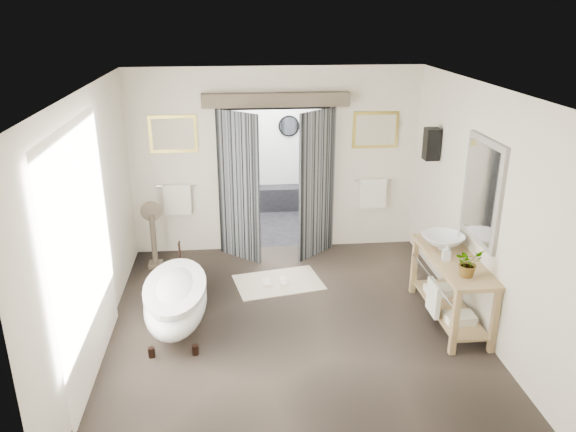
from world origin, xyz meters
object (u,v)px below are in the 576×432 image
(basin, at_px, (443,242))
(clawfoot_tub, at_px, (176,299))
(vanity, at_px, (450,284))
(rug, at_px, (278,282))

(basin, bearing_deg, clawfoot_tub, 178.42)
(vanity, xyz_separation_m, rug, (-2.03, 1.21, -0.50))
(clawfoot_tub, xyz_separation_m, rug, (1.33, 1.07, -0.39))
(basin, bearing_deg, vanity, -90.77)
(rug, distance_m, basin, 2.39)
(clawfoot_tub, xyz_separation_m, basin, (3.34, 0.17, 0.55))
(rug, bearing_deg, vanity, -30.80)
(basin, bearing_deg, rug, 151.29)
(rug, xyz_separation_m, basin, (2.01, -0.90, 0.94))
(clawfoot_tub, height_order, basin, basin)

